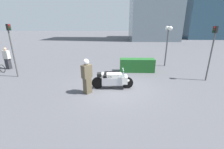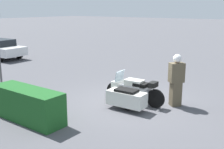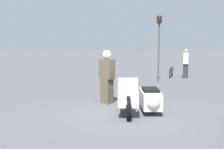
% 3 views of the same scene
% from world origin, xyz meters
% --- Properties ---
extents(ground_plane, '(160.00, 160.00, 0.00)m').
position_xyz_m(ground_plane, '(0.00, 0.00, 0.00)').
color(ground_plane, '#4C4C51').
extents(police_motorcycle, '(2.41, 1.32, 1.17)m').
position_xyz_m(police_motorcycle, '(-0.14, 0.36, 0.47)').
color(police_motorcycle, black).
rests_on(police_motorcycle, ground).
extents(officer_rider, '(0.57, 0.60, 1.89)m').
position_xyz_m(officer_rider, '(-1.50, -0.70, 1.00)').
color(officer_rider, brown).
rests_on(officer_rider, ground).
extents(hedge_bush_curbside, '(2.66, 0.82, 1.03)m').
position_xyz_m(hedge_bush_curbside, '(1.67, 3.34, 0.52)').
color(hedge_bush_curbside, '#1E5623').
rests_on(hedge_bush_curbside, ground).
extents(twin_lamp_post, '(0.35, 1.13, 3.43)m').
position_xyz_m(twin_lamp_post, '(4.40, 5.13, 2.70)').
color(twin_lamp_post, '#4C4C51').
rests_on(twin_lamp_post, ground).
extents(traffic_light_near, '(0.22, 0.28, 3.47)m').
position_xyz_m(traffic_light_near, '(6.01, 1.49, 2.28)').
color(traffic_light_near, '#4C4C4C').
rests_on(traffic_light_near, ground).
extents(traffic_light_far, '(0.23, 0.27, 3.59)m').
position_xyz_m(traffic_light_far, '(-7.00, 1.82, 2.34)').
color(traffic_light_far, '#4C4C4C').
rests_on(traffic_light_far, ground).
extents(pedestrian_bystander, '(0.56, 0.41, 1.78)m').
position_xyz_m(pedestrian_bystander, '(-9.01, 3.75, 0.89)').
color(pedestrian_bystander, '#2D2D33').
rests_on(pedestrian_bystander, ground).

